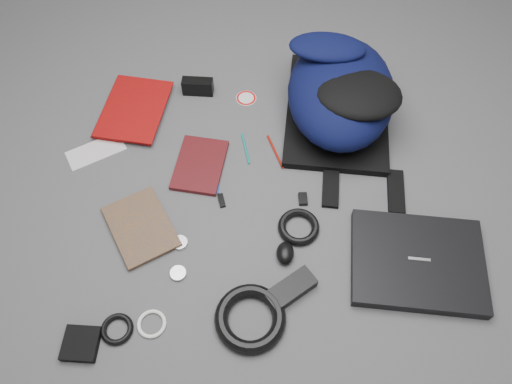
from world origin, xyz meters
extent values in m
plane|color=#4F4F51|center=(0.00, 0.00, 0.00)|extent=(4.00, 4.00, 0.00)
cube|color=black|center=(0.42, -0.32, 0.02)|extent=(0.45, 0.39, 0.04)
imported|color=maroon|center=(-0.46, 0.45, 0.02)|extent=(0.30, 0.35, 0.03)
imported|color=#A76E0B|center=(-0.45, -0.08, 0.01)|extent=(0.24, 0.28, 0.02)
cube|color=silver|center=(-0.50, 0.27, 0.00)|extent=(0.21, 0.14, 0.00)
cube|color=#3A0B0D|center=(-0.16, 0.14, 0.01)|extent=(0.22, 0.25, 0.02)
cube|color=black|center=(-0.13, 0.47, 0.03)|extent=(0.12, 0.07, 0.06)
cylinder|color=silver|center=(0.04, 0.41, 0.00)|extent=(0.09, 0.09, 0.00)
cylinder|color=#0E8272|center=(0.00, 0.19, 0.00)|extent=(0.01, 0.13, 0.01)
cylinder|color=maroon|center=(0.09, 0.16, 0.00)|extent=(0.03, 0.14, 0.01)
cube|color=#1644A8|center=(-0.13, 0.07, 0.00)|extent=(0.06, 0.08, 0.00)
cube|color=black|center=(-0.11, 0.00, 0.00)|extent=(0.02, 0.05, 0.01)
cube|color=black|center=(0.14, -0.04, 0.01)|extent=(0.03, 0.05, 0.01)
ellipsoid|color=black|center=(0.05, -0.22, 0.02)|extent=(0.07, 0.08, 0.04)
cylinder|color=#AEAFB1|center=(-0.26, -0.13, 0.01)|extent=(0.06, 0.06, 0.01)
cylinder|color=#B2B2B4|center=(-0.27, -0.22, 0.01)|extent=(0.06, 0.06, 0.01)
torus|color=black|center=(0.11, -0.14, 0.01)|extent=(0.14, 0.14, 0.02)
cube|color=black|center=(0.04, -0.33, 0.02)|extent=(0.16, 0.12, 0.04)
torus|color=black|center=(-0.09, -0.40, 0.02)|extent=(0.22, 0.22, 0.04)
cube|color=black|center=(-0.54, -0.38, 0.01)|extent=(0.11, 0.11, 0.02)
torus|color=black|center=(-0.45, -0.36, 0.01)|extent=(0.09, 0.09, 0.02)
torus|color=white|center=(-0.36, -0.36, 0.01)|extent=(0.09, 0.09, 0.01)
camera|label=1|loc=(-0.15, -0.82, 1.35)|focal=35.00mm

